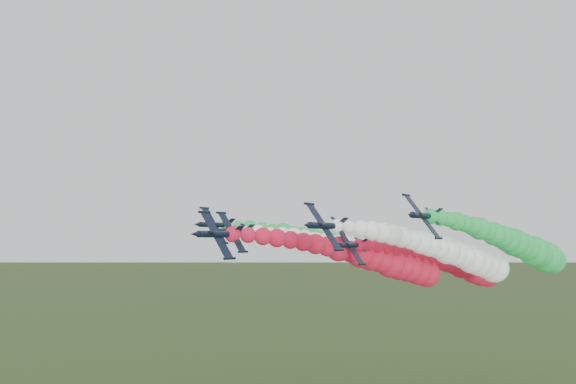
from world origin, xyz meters
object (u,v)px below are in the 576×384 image
object	(u,v)px
jet_outer_left	(355,250)
jet_trail	(458,266)
jet_outer_right	(524,247)
jet_inner_right	(459,256)
jet_lead	(384,261)
jet_inner_left	(382,258)

from	to	relation	value
jet_outer_left	jet_trail	size ratio (longest dim) A/B	1.00
jet_outer_right	jet_trail	world-z (taller)	jet_outer_right
jet_trail	jet_inner_right	bearing A→B (deg)	-68.90
jet_lead	jet_outer_left	bearing A→B (deg)	133.50
jet_outer_left	jet_inner_left	bearing A→B (deg)	-21.75
jet_lead	jet_inner_right	distance (m)	16.10
jet_inner_left	jet_outer_right	bearing A→B (deg)	13.57
jet_inner_left	jet_inner_right	xyz separation A→B (m)	(21.09, -5.29, 1.05)
jet_outer_right	jet_trail	bearing A→B (deg)	153.75
jet_outer_left	jet_outer_right	distance (m)	40.74
jet_trail	jet_lead	bearing A→B (deg)	-97.75
jet_inner_right	jet_outer_right	distance (m)	16.24
jet_outer_left	jet_outer_right	xyz separation A→B (m)	(40.57, 3.65, 1.10)
jet_inner_left	jet_outer_left	distance (m)	10.46
jet_lead	jet_outer_left	xyz separation A→B (m)	(-17.97, 18.94, 1.79)
jet_inner_right	jet_trail	size ratio (longest dim) A/B	1.00
jet_outer_right	jet_lead	bearing A→B (deg)	-135.00
jet_outer_right	jet_inner_right	bearing A→B (deg)	-127.73
jet_trail	jet_inner_left	bearing A→B (deg)	-127.55
jet_inner_right	jet_outer_left	distance (m)	32.01
jet_inner_left	jet_outer_left	xyz separation A→B (m)	(-9.59, 3.83, 1.65)
jet_inner_left	jet_outer_right	size ratio (longest dim) A/B	1.01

